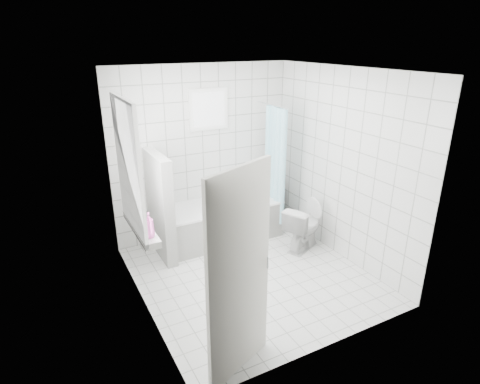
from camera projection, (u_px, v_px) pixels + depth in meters
ground at (251, 275)px, 5.29m from camera, size 3.00×3.00×0.00m
ceiling at (253, 70)px, 4.36m from camera, size 3.00×3.00×0.00m
wall_back at (203, 153)px, 6.06m from camera, size 2.80×0.02×2.60m
wall_front at (335, 232)px, 3.59m from camera, size 2.80×0.02×2.60m
wall_left at (137, 203)px, 4.21m from camera, size 0.02×3.00×2.60m
wall_right at (342, 166)px, 5.44m from camera, size 0.02×3.00×2.60m
window_left at (131, 168)px, 4.37m from camera, size 0.01×0.90×1.40m
window_back at (209, 109)px, 5.83m from camera, size 0.50×0.01×0.50m
window_sill at (141, 228)px, 4.65m from camera, size 0.18×1.02×0.08m
door at (239, 277)px, 3.45m from camera, size 0.75×0.34×2.00m
bathtub at (222, 221)px, 6.16m from camera, size 1.79×0.77×0.58m
partition_wall at (160, 206)px, 5.53m from camera, size 0.15×0.85×1.50m
tiled_ledge at (269, 204)px, 6.83m from camera, size 0.40×0.24×0.55m
toilet at (303, 227)px, 5.85m from camera, size 0.76×0.62×0.68m
curtain_rod at (272, 105)px, 5.89m from camera, size 0.02×0.80×0.02m
shower_curtain at (275, 166)px, 6.11m from camera, size 0.14×0.48×1.78m
tub_faucet at (218, 179)px, 6.28m from camera, size 0.18×0.06×0.06m
sill_bottles at (141, 214)px, 4.58m from camera, size 0.16×0.78×0.31m
ledge_bottles at (271, 183)px, 6.68m from camera, size 0.22×0.16×0.24m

